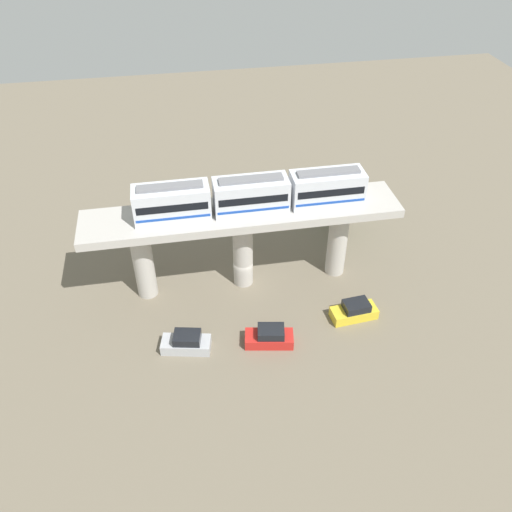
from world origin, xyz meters
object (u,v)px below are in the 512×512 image
Objects in this scene: parked_car_yellow at (354,311)px; parked_car_silver at (186,343)px; tree_near_viaduct at (345,203)px; train at (251,195)px; parked_car_red at (270,337)px.

parked_car_yellow is 0.97× the size of parked_car_silver.
train is at bearing -60.01° from tree_near_viaduct.
tree_near_viaduct reaches higher than parked_car_silver.
parked_car_yellow is at bearing 51.60° from train.
tree_near_viaduct is at bearing 162.05° from parked_car_yellow.
parked_car_red and parked_car_yellow have the same top height.
parked_car_silver is (7.81, -7.04, -9.31)m from train.
parked_car_yellow is (-1.75, 8.29, 0.00)m from parked_car_red.
tree_near_viaduct reaches higher than parked_car_yellow.
parked_car_red is 0.99× the size of parked_car_silver.
parked_car_red is at bearing -37.01° from tree_near_viaduct.
parked_car_red is 8.47m from parked_car_yellow.
parked_car_red is 1.03× the size of parked_car_yellow.
parked_car_yellow is (6.68, 8.43, -9.31)m from train.
tree_near_viaduct is (-14.44, 18.53, 2.84)m from parked_car_silver.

